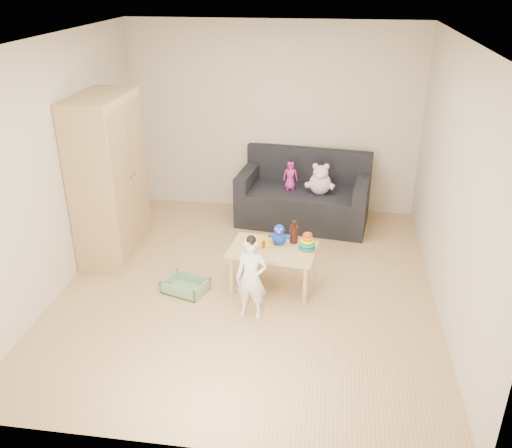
% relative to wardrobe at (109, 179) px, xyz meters
% --- Properties ---
extents(room, '(4.50, 4.50, 4.50)m').
position_rel_wardrobe_xyz_m(room, '(1.72, -0.56, 0.33)').
color(room, tan).
rests_on(room, ground).
extents(wardrobe, '(0.54, 1.08, 1.94)m').
position_rel_wardrobe_xyz_m(wardrobe, '(0.00, 0.00, 0.00)').
color(wardrobe, tan).
rests_on(wardrobe, ground).
extents(sofa, '(1.81, 1.06, 0.48)m').
position_rel_wardrobe_xyz_m(sofa, '(2.20, 1.20, -0.73)').
color(sofa, black).
rests_on(sofa, ground).
extents(play_table, '(0.97, 0.68, 0.48)m').
position_rel_wardrobe_xyz_m(play_table, '(1.98, -0.52, -0.73)').
color(play_table, tan).
rests_on(play_table, ground).
extents(storage_bin, '(0.53, 0.45, 0.13)m').
position_rel_wardrobe_xyz_m(storage_bin, '(1.06, -0.74, -0.90)').
color(storage_bin, gray).
rests_on(storage_bin, ground).
extents(toddler, '(0.33, 0.24, 0.85)m').
position_rel_wardrobe_xyz_m(toddler, '(1.84, -1.08, -0.54)').
color(toddler, white).
rests_on(toddler, ground).
extents(pink_bear, '(0.39, 0.36, 0.35)m').
position_rel_wardrobe_xyz_m(pink_bear, '(2.42, 1.10, -0.31)').
color(pink_bear, '#FFBBE0').
rests_on(pink_bear, sofa).
extents(doll, '(0.21, 0.16, 0.38)m').
position_rel_wardrobe_xyz_m(doll, '(2.02, 1.20, -0.30)').
color(doll, '#D8289E').
rests_on(doll, sofa).
extents(ring_stacker, '(0.18, 0.18, 0.21)m').
position_rel_wardrobe_xyz_m(ring_stacker, '(2.35, -0.53, -0.40)').
color(ring_stacker, '#FFF10D').
rests_on(ring_stacker, play_table).
extents(brown_bottle, '(0.09, 0.09, 0.25)m').
position_rel_wardrobe_xyz_m(brown_bottle, '(2.19, -0.36, -0.38)').
color(brown_bottle, black).
rests_on(brown_bottle, play_table).
extents(blue_plush, '(0.24, 0.21, 0.24)m').
position_rel_wardrobe_xyz_m(blue_plush, '(2.04, -0.41, -0.37)').
color(blue_plush, blue).
rests_on(blue_plush, play_table).
extents(wooden_figure, '(0.05, 0.04, 0.10)m').
position_rel_wardrobe_xyz_m(wooden_figure, '(1.89, -0.53, -0.44)').
color(wooden_figure, brown).
rests_on(wooden_figure, play_table).
extents(yellow_book, '(0.25, 0.25, 0.02)m').
position_rel_wardrobe_xyz_m(yellow_book, '(1.87, -0.43, -0.48)').
color(yellow_book, yellow).
rests_on(yellow_book, play_table).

